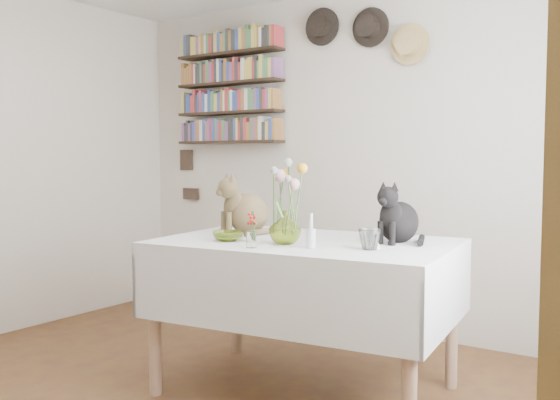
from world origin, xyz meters
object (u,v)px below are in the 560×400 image
Objects in this scene: dining_table at (306,278)px; tabby_cat at (248,202)px; black_cat at (399,211)px; bookshelf_unit at (229,88)px; flower_vase at (285,227)px.

tabby_cat is (-0.46, 0.09, 0.39)m from dining_table.
black_cat is 2.34m from bookshelf_unit.
flower_vase is at bearing -43.20° from bookshelf_unit.
bookshelf_unit reaches higher than dining_table.
tabby_cat is at bearing 148.83° from flower_vase.
dining_table is 0.34m from flower_vase.
black_cat is (0.89, 0.13, -0.02)m from tabby_cat.
bookshelf_unit is (-1.48, 1.39, 0.93)m from flower_vase.
black_cat is 1.90× the size of flower_vase.
flower_vase is (0.44, -0.26, -0.09)m from tabby_cat.
bookshelf_unit is at bearing 136.80° from flower_vase.
black_cat is at bearing -27.18° from bookshelf_unit.
bookshelf_unit reaches higher than flower_vase.
tabby_cat is 1.10× the size of black_cat.
tabby_cat is 0.90m from black_cat.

